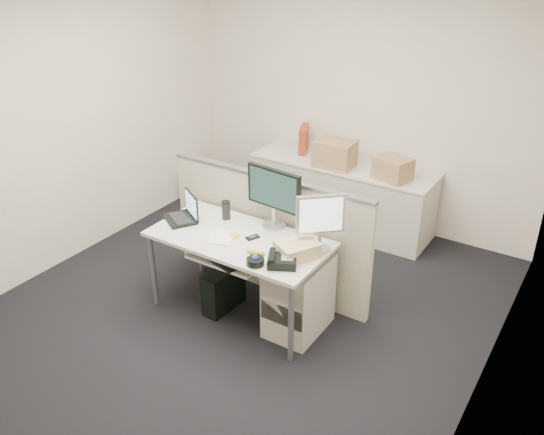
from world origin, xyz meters
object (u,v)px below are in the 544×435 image
Objects in this scene: desk at (239,244)px; desk_phone at (282,261)px; laptop at (179,208)px; monitor_main at (274,198)px.

desk_phone reaches higher than desk.
laptop is at bearing -178.15° from desk.
desk is 0.65m from laptop.
desk is at bearing 133.56° from desk_phone.
desk_phone is at bearing -45.88° from monitor_main.
monitor_main is 1.70× the size of laptop.
laptop is (-0.76, -0.34, -0.15)m from monitor_main.
desk is 6.93× the size of desk_phone.
desk is at bearing 33.45° from laptop.
desk is at bearing -107.00° from monitor_main.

